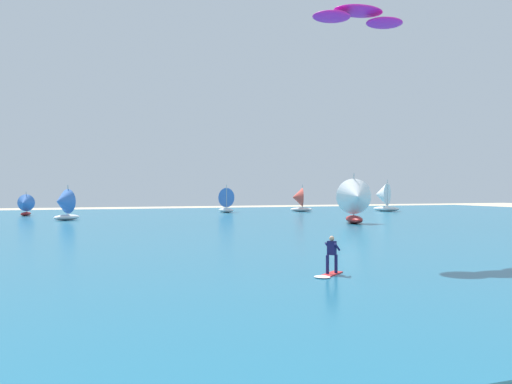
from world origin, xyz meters
name	(u,v)px	position (x,y,z in m)	size (l,w,h in m)	color
ocean	(149,225)	(0.00, 51.69, 0.05)	(160.00, 90.00, 0.10)	#1E607F
kitesurfer	(330,261)	(3.82, 17.99, 0.70)	(1.89, 1.65, 1.67)	red
kite	(358,16)	(8.57, 23.57, 13.68)	(5.64, 1.95, 0.85)	#B21999
sailboat_far_right	(25,205)	(-14.82, 74.48, 1.68)	(2.67, 3.05, 3.45)	maroon
sailboat_far_left	(298,199)	(27.47, 74.34, 2.19)	(4.06, 3.57, 4.56)	white
sailboat_outermost	(63,204)	(-9.12, 62.08, 2.05)	(3.83, 3.65, 4.26)	white
sailboat_leading	(356,200)	(21.32, 45.29, 2.64)	(4.35, 4.93, 5.54)	maroon
sailboat_center_horizon	(224,200)	(14.84, 75.95, 2.17)	(3.57, 4.03, 4.52)	white
sailboat_near_shore	(382,197)	(41.75, 70.72, 2.60)	(4.66, 4.90, 5.46)	white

